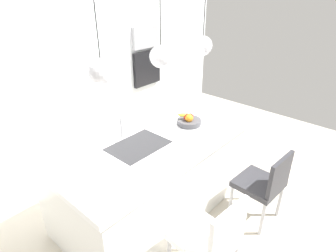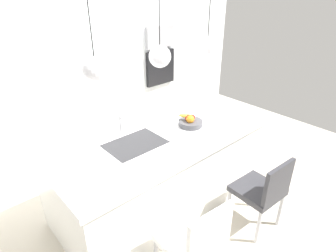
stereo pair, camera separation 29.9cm
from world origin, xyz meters
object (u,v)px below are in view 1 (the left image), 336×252
at_px(oven, 147,68).
at_px(chair_near, 210,239).
at_px(microwave, 145,37).
at_px(fruit_bowl, 189,120).
at_px(chair_middle, 264,183).

relative_size(oven, chair_near, 0.60).
bearing_deg(microwave, fruit_bowl, -120.55).
height_order(oven, chair_near, oven).
bearing_deg(microwave, chair_middle, -108.19).
relative_size(fruit_bowl, microwave, 0.49).
xyz_separation_m(fruit_bowl, microwave, (0.98, 1.66, 0.58)).
xyz_separation_m(oven, chair_near, (-1.83, -2.55, -0.51)).
xyz_separation_m(fruit_bowl, oven, (0.98, 1.66, 0.08)).
height_order(microwave, chair_near, microwave).
xyz_separation_m(chair_near, chair_middle, (0.99, 0.01, -0.04)).
bearing_deg(chair_middle, microwave, 71.81).
distance_m(microwave, chair_middle, 2.88).
relative_size(fruit_bowl, chair_near, 0.28).
bearing_deg(oven, microwave, 0.00).
bearing_deg(oven, chair_middle, -108.19).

